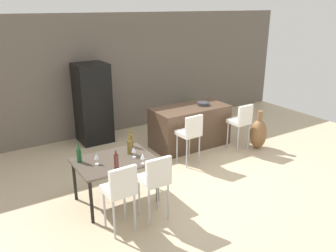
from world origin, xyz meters
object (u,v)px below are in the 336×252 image
Objects in this scene: dining_chair_far at (155,178)px; wine_bottle_inner at (116,162)px; bar_chair_left at (190,132)px; refrigerator at (93,103)px; floor_vase at (258,134)px; wine_glass_left at (134,150)px; wine_bottle_middle at (131,140)px; wine_bottle_far at (79,155)px; kitchen_island at (190,126)px; wine_glass_right at (96,157)px; dining_chair_near at (120,188)px; wine_glass_near at (143,156)px; dining_table at (115,164)px; bar_chair_middle at (241,120)px; potted_plant at (194,108)px; wine_bottle_end at (129,147)px; fruit_bowl at (203,104)px.

wine_bottle_inner is (-0.40, 0.45, 0.17)m from dining_chair_far.
bar_chair_left and dining_chair_far have the same top height.
floor_vase is (2.94, -2.38, -0.57)m from refrigerator.
wine_bottle_middle is at bearing 69.21° from wine_glass_left.
wine_bottle_far reaches higher than wine_bottle_middle.
wine_glass_right is at bearing -154.65° from kitchen_island.
wine_glass_near is at bearing 36.87° from dining_chair_near.
refrigerator is (0.68, 2.72, 0.25)m from dining_table.
dining_chair_near is 1.00× the size of dining_chair_far.
bar_chair_middle is 1.76× the size of potted_plant.
dining_chair_far is at bearing -0.00° from dining_chair_near.
kitchen_island is 5.42× the size of wine_bottle_inner.
refrigerator is at bearing 82.09° from wine_bottle_end.
wine_glass_right is 2.89m from refrigerator.
dining_chair_far is at bearing -133.14° from potted_plant.
dining_chair_far is at bearing -70.94° from dining_table.
wine_bottle_far is 1.00m from wine_glass_near.
bar_chair_left is 1.21m from fruit_bowl.
dining_chair_far is 0.91m from wine_bottle_end.
dining_table is at bearing 70.86° from wine_bottle_inner.
dining_chair_far is 6.03× the size of wine_glass_near.
wine_bottle_inner is at bearing -64.53° from wine_glass_right.
wine_glass_near is (0.00, -0.29, 0.00)m from wine_glass_left.
dining_chair_far reaches higher than floor_vase.
wine_bottle_middle is 0.73m from wine_glass_near.
wine_bottle_inner is at bearing -134.32° from wine_bottle_end.
dining_chair_near is (-3.47, -1.29, 0.00)m from bar_chair_middle.
dining_chair_near is 6.03× the size of wine_glass_right.
wine_glass_near is (0.59, 0.44, 0.17)m from dining_chair_near.
dining_chair_near reaches higher than floor_vase.
fruit_bowl is at bearing 29.24° from wine_bottle_inner.
floor_vase is at bearing 4.31° from wine_bottle_end.
wine_glass_left is 2.82m from refrigerator.
dining_chair_near is at bearing -123.34° from wine_bottle_end.
wine_bottle_middle is 1.78× the size of wine_glass_left.
wine_bottle_middle is (0.75, 1.15, 0.16)m from dining_chair_near.
dining_chair_near is 1.06m from wine_bottle_far.
fruit_bowl is (2.86, 1.60, 0.08)m from wine_bottle_inner.
dining_table is 0.85m from dining_chair_near.
dining_chair_far is 3.88× the size of fruit_bowl.
dining_chair_near is 3.66m from refrigerator.
bar_chair_left is 6.03× the size of wine_glass_right.
dining_table is 0.61m from wine_bottle_middle.
kitchen_island is at bearing 29.70° from wine_bottle_end.
dining_chair_near reaches higher than fruit_bowl.
dining_table is 7.14× the size of wine_glass_right.
floor_vase is at bearing 16.37° from dining_chair_near.
refrigerator is at bearing 140.31° from kitchen_island.
bar_chair_left is 1.63m from wine_glass_left.
dining_chair_near is at bearing -159.70° from bar_chair_middle.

